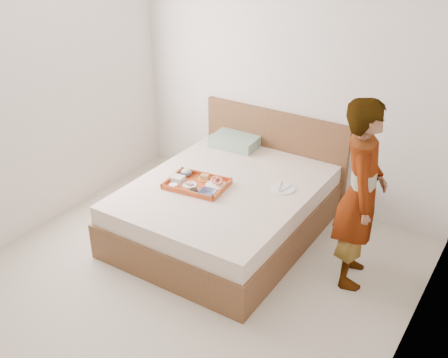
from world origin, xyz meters
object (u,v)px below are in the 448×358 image
bed (225,209)px  person (361,195)px  tray (197,184)px  dinner_plate (283,189)px

bed → person: bearing=0.5°
bed → tray: tray is taller
tray → dinner_plate: (0.70, 0.38, -0.02)m
tray → person: bearing=-0.3°
tray → dinner_plate: size_ratio=2.50×
dinner_plate → bed: bearing=-156.4°
tray → dinner_plate: 0.80m
bed → tray: (-0.21, -0.16, 0.29)m
tray → bed: bearing=31.1°
bed → person: size_ratio=1.23×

